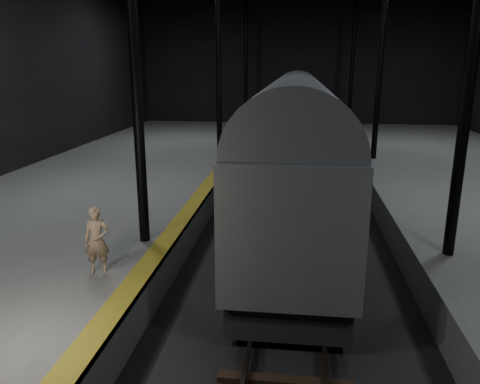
# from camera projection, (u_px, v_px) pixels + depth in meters

# --- Properties ---
(ground) EXTENTS (44.00, 44.00, 0.00)m
(ground) POSITION_uv_depth(u_px,v_px,m) (292.00, 230.00, 15.89)
(ground) COLOR black
(ground) RESTS_ON ground
(platform_left) EXTENTS (9.00, 43.80, 1.00)m
(platform_left) POSITION_uv_depth(u_px,v_px,m) (81.00, 208.00, 16.64)
(platform_left) COLOR #545451
(platform_left) RESTS_ON ground
(tactile_strip) EXTENTS (0.50, 43.80, 0.01)m
(tactile_strip) POSITION_uv_depth(u_px,v_px,m) (198.00, 198.00, 16.01)
(tactile_strip) COLOR olive
(tactile_strip) RESTS_ON platform_left
(track) EXTENTS (2.40, 43.00, 0.24)m
(track) POSITION_uv_depth(u_px,v_px,m) (292.00, 228.00, 15.87)
(track) COLOR #3F3328
(track) RESTS_ON ground
(train) EXTENTS (2.80, 18.68, 4.99)m
(train) POSITION_uv_depth(u_px,v_px,m) (295.00, 139.00, 17.12)
(train) COLOR #989A9F
(train) RESTS_ON ground
(woman) EXTENTS (0.61, 0.46, 1.50)m
(woman) POSITION_uv_depth(u_px,v_px,m) (97.00, 240.00, 10.16)
(woman) COLOR #9E7F61
(woman) RESTS_ON platform_left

